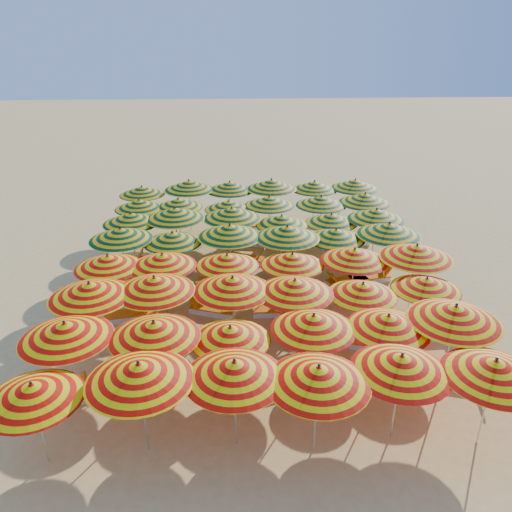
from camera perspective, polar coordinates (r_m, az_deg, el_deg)
The scene contains 72 objects.
ground at distance 19.41m, azimuth 0.08°, elevation -4.91°, with size 120.00×120.00×0.00m, color #ECBE69.
umbrella_0 at distance 12.67m, azimuth -24.17°, elevation -13.99°, with size 2.31×2.31×2.40m.
umbrella_1 at distance 12.05m, azimuth -13.21°, elevation -12.82°, with size 3.29×3.29×2.70m.
umbrella_2 at distance 11.96m, azimuth -2.47°, elevation -12.85°, with size 2.94×2.94×2.61m.
umbrella_3 at distance 11.87m, azimuth 7.15°, elevation -13.36°, with size 2.63×2.63×2.62m.
umbrella_4 at distance 12.66m, azimuth 16.26°, elevation -11.72°, with size 2.92×2.92×2.58m.
umbrella_5 at distance 13.22m, azimuth 25.61°, elevation -11.53°, with size 2.88×2.88×2.62m.
umbrella_6 at distance 14.19m, azimuth -20.95°, elevation -7.98°, with size 3.11×3.11×2.63m.
umbrella_7 at distance 13.60m, azimuth -11.56°, elevation -8.26°, with size 3.20×3.20×2.61m.
umbrella_8 at distance 13.63m, azimuth -2.95°, elevation -8.86°, with size 2.46×2.46×2.34m.
umbrella_9 at distance 13.88m, azimuth 6.59°, elevation -7.53°, with size 2.66×2.66×2.52m.
umbrella_10 at distance 14.30m, azimuth 14.87°, elevation -7.36°, with size 3.10×3.10×2.50m.
umbrella_11 at distance 14.86m, azimuth 21.79°, elevation -6.14°, with size 3.30×3.30×2.74m.
umbrella_12 at distance 15.91m, azimuth -18.47°, elevation -3.72°, with size 2.87×2.87×2.68m.
umbrella_13 at distance 15.79m, azimuth -11.52°, elevation -3.17°, with size 2.93×2.93×2.66m.
umbrella_14 at distance 15.53m, azimuth -2.69°, elevation -3.23°, with size 2.58×2.58×2.64m.
umbrella_15 at distance 15.49m, azimuth 4.44°, elevation -3.51°, with size 3.00×3.00×2.60m.
umbrella_16 at distance 16.10m, azimuth 12.09°, elevation -3.74°, with size 2.76×2.76×2.35m.
umbrella_17 at distance 16.93m, azimuth 18.90°, elevation -3.04°, with size 2.51×2.51×2.37m.
umbrella_18 at distance 18.01m, azimuth -16.55°, elevation -0.63°, with size 2.63×2.63×2.50m.
umbrella_19 at distance 17.65m, azimuth -10.64°, elevation -0.48°, with size 2.96×2.96×2.51m.
umbrella_20 at distance 17.60m, azimuth -3.32°, elevation -0.48°, with size 2.52×2.52×2.41m.
umbrella_21 at distance 17.65m, azimuth 4.16°, elevation -0.40°, with size 2.96×2.96×2.41m.
umbrella_22 at distance 18.00m, azimuth 11.18°, elevation 0.11°, with size 3.01×3.01×2.55m.
umbrella_23 at distance 18.41m, azimuth 17.86°, elevation 0.48°, with size 2.97×2.97×2.74m.
umbrella_24 at distance 20.00m, azimuth -15.22°, elevation 2.45°, with size 2.69×2.69×2.63m.
umbrella_25 at distance 19.65m, azimuth -9.51°, elevation 2.08°, with size 2.83×2.83×2.44m.
umbrella_26 at distance 19.48m, azimuth -3.01°, elevation 2.91°, with size 2.75×2.75×2.70m.
umbrella_27 at distance 19.35m, azimuth 3.59°, elevation 2.76°, with size 3.21×3.21×2.70m.
umbrella_28 at distance 19.95m, azimuth 9.13°, elevation 2.45°, with size 2.97×2.97×2.44m.
umbrella_29 at distance 20.30m, azimuth 14.96°, elevation 2.97°, with size 2.99×2.99×2.69m.
umbrella_30 at distance 21.79m, azimuth -14.10°, elevation 4.21°, with size 3.07×3.07×2.54m.
umbrella_31 at distance 21.58m, azimuth -9.24°, elevation 4.84°, with size 3.10×3.10×2.71m.
umbrella_32 at distance 21.46m, azimuth -2.78°, elevation 4.93°, with size 3.24×3.24×2.67m.
umbrella_33 at distance 21.35m, azimuth 2.95°, elevation 4.10°, with size 2.94×2.94×2.38m.
umbrella_34 at distance 21.77m, azimuth 8.62°, elevation 4.25°, with size 2.74×2.74×2.38m.
umbrella_35 at distance 22.08m, azimuth 13.59°, elevation 4.66°, with size 2.64×2.64×2.60m.
umbrella_36 at distance 23.84m, azimuth -13.21°, elevation 5.78°, with size 2.97×2.97×2.42m.
umbrella_37 at distance 23.70m, azimuth -8.87°, elevation 6.00°, with size 2.41×2.41×2.40m.
umbrella_38 at distance 23.24m, azimuth -3.15°, elevation 5.84°, with size 2.40×2.40×2.38m.
umbrella_39 at distance 23.40m, azimuth 1.54°, elevation 6.31°, with size 2.51×2.51×2.52m.
umbrella_40 at distance 23.61m, azimuth 7.46°, elevation 6.27°, with size 3.04×3.04×2.52m.
umbrella_41 at distance 24.12m, azimuth 12.35°, elevation 6.47°, with size 2.97×2.97×2.60m.
umbrella_42 at distance 25.92m, azimuth -12.92°, elevation 7.30°, with size 2.91×2.91×2.41m.
umbrella_43 at distance 25.51m, azimuth -7.65°, elevation 8.03°, with size 3.18×3.18×2.70m.
umbrella_44 at distance 25.45m, azimuth -3.01°, elevation 7.97°, with size 3.14×3.14×2.60m.
umbrella_45 at distance 25.39m, azimuth 1.78°, elevation 8.20°, with size 2.75×2.75×2.72m.
umbrella_46 at distance 25.96m, azimuth 6.70°, elevation 8.00°, with size 2.59×2.59×2.52m.
umbrella_47 at distance 26.30m, azimuth 11.26°, elevation 8.08°, with size 3.23×3.23×2.60m.
lounger_0 at distance 15.46m, azimuth -21.70°, elevation -14.99°, with size 1.83×1.15×0.69m.
lounger_1 at distance 15.16m, azimuth 4.15°, elevation -13.87°, with size 1.83×1.14×0.69m.
lounger_2 at distance 16.39m, azimuth 22.32°, elevation -12.60°, with size 1.83×1.07×0.69m.
lounger_3 at distance 17.05m, azimuth 13.68°, elevation -9.71°, with size 1.82×0.98×0.69m.
lounger_4 at distance 18.15m, azimuth 19.75°, elevation -8.27°, with size 1.75×0.62×0.69m.
lounger_5 at distance 18.66m, azimuth -14.13°, elevation -6.53°, with size 1.81×0.90×0.69m.
lounger_6 at distance 18.49m, azimuth -5.03°, elevation -6.10°, with size 1.83×1.14×0.69m.
lounger_7 at distance 18.39m, azimuth 2.47°, elevation -6.20°, with size 1.73×0.58×0.69m.
lounger_8 at distance 20.87m, azimuth -16.26°, elevation -3.28°, with size 1.82×0.95×0.69m.
lounger_9 at distance 20.29m, azimuth -4.29°, elevation -3.11°, with size 1.80×0.85×0.69m.
lounger_10 at distance 20.69m, azimuth 10.25°, elevation -2.88°, with size 1.83×1.05×0.69m.
lounger_11 at distance 21.19m, azimuth 12.89°, elevation -2.44°, with size 1.81×0.89×0.69m.
lounger_12 at distance 22.84m, azimuth -14.72°, elevation -0.58°, with size 1.75×0.65×0.69m.
lounger_13 at distance 22.49m, azimuth -10.14°, elevation -0.54°, with size 1.82×1.22×0.69m.
lounger_14 at distance 22.33m, azimuth -1.14°, elevation -0.32°, with size 1.82×1.18×0.69m.
lounger_15 at distance 24.10m, azimuth -1.85°, elevation 1.61°, with size 1.82×0.94×0.69m.
lounger_16 at distance 24.08m, azimuth 0.30°, elevation 1.61°, with size 1.81×0.87×0.69m.
lounger_17 at distance 24.31m, azimuth 6.01°, elevation 1.69°, with size 1.74×0.61×0.69m.
lounger_18 at distance 24.51m, azimuth 10.90°, elevation 1.57°, with size 1.80×0.81×0.69m.
lounger_19 at distance 26.22m, azimuth -1.60°, elevation 3.57°, with size 1.83×1.15×0.69m.
lounger_20 at distance 26.00m, azimuth 0.42°, elevation 3.39°, with size 1.83×1.14×0.69m.
lounger_21 at distance 26.76m, azimuth 7.74°, elevation 3.79°, with size 1.82×1.00×0.69m.
beachgoer_b at distance 17.66m, azimuth 4.93°, elevation -5.43°, with size 0.73×0.57×1.51m, color tan.
Camera 1 is at (-0.92, -16.86, 9.57)m, focal length 35.00 mm.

